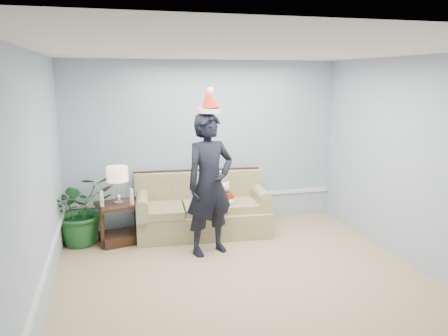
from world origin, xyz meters
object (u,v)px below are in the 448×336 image
at_px(man, 210,184).
at_px(teddy_bear, 225,196).
at_px(side_table, 120,227).
at_px(table_lamp, 117,175).
at_px(houseplant, 81,209).
at_px(sofa, 202,212).

height_order(man, teddy_bear, man).
xyz_separation_m(side_table, table_lamp, (-0.00, -0.02, 0.79)).
bearing_deg(houseplant, sofa, -0.08).
bearing_deg(man, houseplant, 136.78).
distance_m(sofa, side_table, 1.29).
bearing_deg(teddy_bear, side_table, 167.13).
relative_size(table_lamp, houseplant, 0.53).
distance_m(side_table, table_lamp, 0.79).
bearing_deg(table_lamp, man, -29.62).
height_order(side_table, table_lamp, table_lamp).
xyz_separation_m(sofa, teddy_bear, (0.31, -0.20, 0.29)).
distance_m(table_lamp, man, 1.40).
bearing_deg(sofa, table_lamp, -169.80).
relative_size(man, teddy_bear, 5.39).
xyz_separation_m(sofa, man, (-0.07, -0.81, 0.65)).
height_order(sofa, table_lamp, table_lamp).
height_order(side_table, houseplant, houseplant).
bearing_deg(man, teddy_bear, 39.88).
xyz_separation_m(man, teddy_bear, (0.38, 0.61, -0.35)).
distance_m(side_table, houseplant, 0.62).
distance_m(houseplant, teddy_bear, 2.15).
xyz_separation_m(side_table, teddy_bear, (1.59, -0.10, 0.40)).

